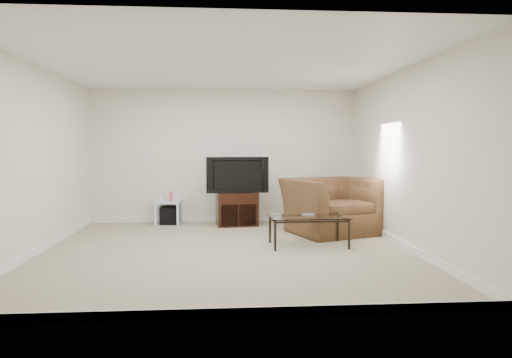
{
  "coord_description": "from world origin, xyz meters",
  "views": [
    {
      "loc": [
        -0.04,
        -6.16,
        1.42
      ],
      "look_at": [
        0.5,
        1.2,
        0.9
      ],
      "focal_mm": 32.0,
      "sensor_mm": 36.0,
      "label": 1
    }
  ],
  "objects": [
    {
      "name": "game_case",
      "position": [
        -0.99,
        2.26,
        0.51
      ],
      "size": [
        0.05,
        0.13,
        0.17
      ],
      "primitive_type": "cube",
      "rotation": [
        0.0,
        0.0,
        -0.08
      ],
      "color": "#CC4C4C",
      "rests_on": "side_table"
    },
    {
      "name": "wall_left",
      "position": [
        -2.5,
        0.0,
        1.25
      ],
      "size": [
        0.02,
        5.0,
        2.5
      ],
      "primitive_type": "cube",
      "color": "silver",
      "rests_on": "ground"
    },
    {
      "name": "wall_right",
      "position": [
        2.5,
        0.0,
        1.25
      ],
      "size": [
        0.02,
        5.0,
        2.5
      ],
      "primitive_type": "cube",
      "color": "silver",
      "rests_on": "ground"
    },
    {
      "name": "coffee_table",
      "position": [
        1.18,
        0.22,
        0.22
      ],
      "size": [
        1.13,
        0.66,
        0.43
      ],
      "primitive_type": null,
      "rotation": [
        0.0,
        0.0,
        0.03
      ],
      "color": "black",
      "rests_on": "floor"
    },
    {
      "name": "plate_right_outlet",
      "position": [
        2.49,
        1.3,
        0.3
      ],
      "size": [
        0.02,
        0.08,
        0.12
      ],
      "primitive_type": "cube",
      "color": "white",
      "rests_on": "wall_right"
    },
    {
      "name": "dvd_player",
      "position": [
        0.22,
        2.01,
        0.5
      ],
      "size": [
        0.46,
        0.34,
        0.06
      ],
      "primitive_type": "cube",
      "rotation": [
        0.0,
        0.0,
        0.11
      ],
      "color": "black",
      "rests_on": "tv_stand"
    },
    {
      "name": "remote",
      "position": [
        1.19,
        0.32,
        0.45
      ],
      "size": [
        0.18,
        0.05,
        0.02
      ],
      "primitive_type": "cube",
      "rotation": [
        0.0,
        0.0,
        0.03
      ],
      "color": "#B2B2B7",
      "rests_on": "coffee_table"
    },
    {
      "name": "ceiling",
      "position": [
        0.0,
        0.0,
        2.5
      ],
      "size": [
        5.0,
        5.0,
        0.0
      ],
      "primitive_type": "plane",
      "color": "white",
      "rests_on": "ground"
    },
    {
      "name": "tv_stand",
      "position": [
        0.21,
        2.05,
        0.3
      ],
      "size": [
        0.77,
        0.58,
        0.6
      ],
      "primitive_type": null,
      "rotation": [
        0.0,
        0.0,
        0.11
      ],
      "color": "black",
      "rests_on": "floor"
    },
    {
      "name": "subwoofer",
      "position": [
        -1.02,
        2.3,
        0.15
      ],
      "size": [
        0.34,
        0.34,
        0.33
      ],
      "primitive_type": "cube",
      "rotation": [
        0.0,
        0.0,
        -0.05
      ],
      "color": "black",
      "rests_on": "floor"
    },
    {
      "name": "television",
      "position": [
        0.22,
        2.02,
        0.92
      ],
      "size": [
        1.05,
        0.28,
        0.64
      ],
      "primitive_type": "imported",
      "rotation": [
        0.0,
        0.0,
        0.08
      ],
      "color": "black",
      "rests_on": "tv_stand"
    },
    {
      "name": "game_console",
      "position": [
        -1.15,
        2.27,
        0.53
      ],
      "size": [
        0.06,
        0.15,
        0.2
      ],
      "primitive_type": "cube",
      "rotation": [
        0.0,
        0.0,
        -0.1
      ],
      "color": "white",
      "rests_on": "side_table"
    },
    {
      "name": "wall_back",
      "position": [
        0.0,
        2.5,
        1.25
      ],
      "size": [
        5.0,
        0.02,
        2.5
      ],
      "primitive_type": "cube",
      "color": "silver",
      "rests_on": "ground"
    },
    {
      "name": "plate_back",
      "position": [
        -1.4,
        2.49,
        1.25
      ],
      "size": [
        0.12,
        0.02,
        0.12
      ],
      "primitive_type": "cube",
      "color": "white",
      "rests_on": "wall_back"
    },
    {
      "name": "recliner",
      "position": [
        1.75,
        1.2,
        0.61
      ],
      "size": [
        1.62,
        1.34,
        1.22
      ],
      "primitive_type": "imported",
      "rotation": [
        0.0,
        0.0,
        0.36
      ],
      "color": "#482F1E",
      "rests_on": "floor"
    },
    {
      "name": "floor",
      "position": [
        0.0,
        0.0,
        0.0
      ],
      "size": [
        5.0,
        5.0,
        0.0
      ],
      "primitive_type": "plane",
      "color": "tan",
      "rests_on": "ground"
    },
    {
      "name": "plate_right_switch",
      "position": [
        2.49,
        1.6,
        1.25
      ],
      "size": [
        0.02,
        0.09,
        0.13
      ],
      "primitive_type": "cube",
      "color": "white",
      "rests_on": "wall_right"
    },
    {
      "name": "side_table",
      "position": [
        -1.04,
        2.28,
        0.21
      ],
      "size": [
        0.46,
        0.46,
        0.43
      ],
      "primitive_type": null,
      "rotation": [
        0.0,
        0.0,
        -0.04
      ],
      "color": "silver",
      "rests_on": "floor"
    }
  ]
}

